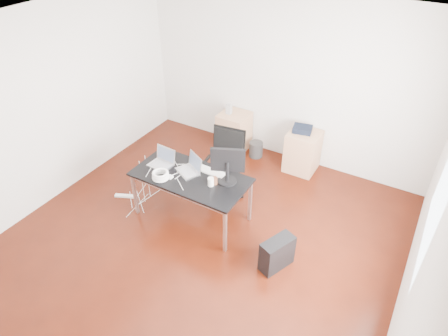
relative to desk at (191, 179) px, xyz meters
The scene contains 18 objects.
room_shell 0.89m from the desk, 35.23° to the right, with size 5.00×5.00×5.00m.
desk is the anchor object (origin of this frame).
office_chair 0.70m from the desk, 78.12° to the left, with size 0.54×0.56×1.08m.
filing_cabinet_left 2.00m from the desk, 101.38° to the left, with size 0.50×0.50×0.70m, color tan.
filing_cabinet_right 2.16m from the desk, 64.54° to the left, with size 0.50×0.50×0.70m, color tan.
pc_tower 1.53m from the desk, ahead, with size 0.20×0.45×0.44m, color black.
wastebasket 1.97m from the desk, 87.56° to the left, with size 0.24×0.24×0.28m, color black.
power_strip 1.35m from the desk, behind, with size 0.30×0.06×0.04m, color white.
laptop_left 0.52m from the desk, behind, with size 0.35×0.27×0.23m.
laptop_right 0.16m from the desk, 124.43° to the left, with size 0.41×0.38×0.23m.
monitor 0.62m from the desk, 18.15° to the left, with size 0.43×0.26×0.51m.
keyboard 0.30m from the desk, 48.99° to the left, with size 0.44×0.14×0.02m, color white.
cup_white 0.37m from the desk, ahead, with size 0.08×0.08×0.12m, color white.
cup_brown 0.39m from the desk, ahead, with size 0.08×0.08×0.10m, color brown.
cable_coil 0.42m from the desk, 142.33° to the right, with size 0.24×0.24×0.11m.
power_adapter 0.29m from the desk, 141.69° to the right, with size 0.07×0.07×0.03m, color white.
speaker 1.96m from the desk, 104.24° to the left, with size 0.09×0.08×0.18m, color #9E9E9E.
navy_garment 2.14m from the desk, 66.35° to the left, with size 0.30×0.24×0.09m, color black.
Camera 1 is at (2.22, -3.24, 3.98)m, focal length 32.00 mm.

